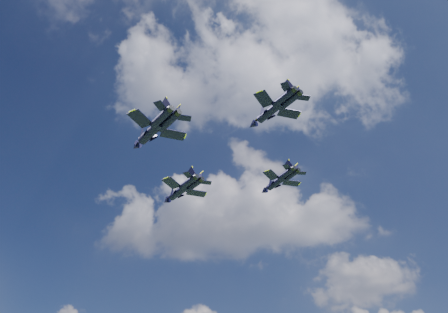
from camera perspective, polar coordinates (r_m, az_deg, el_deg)
jet_lead at (r=106.64m, az=-6.01°, el=-4.66°), size 14.53×13.37×3.81m
jet_left at (r=88.46m, az=-9.67°, el=3.03°), size 15.23×13.99×3.99m
jet_right at (r=106.75m, az=6.73°, el=-3.45°), size 12.12×12.38×3.33m
jet_slot at (r=86.86m, az=5.83°, el=5.75°), size 13.30×12.51×3.52m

